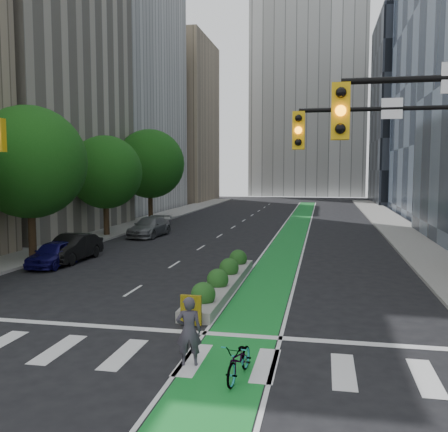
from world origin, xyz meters
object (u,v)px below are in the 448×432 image
at_px(bicycle, 239,360).
at_px(parked_car_left_near, 53,254).
at_px(parked_car_left_mid, 72,248).
at_px(median_planter, 223,281).
at_px(cyclist, 189,331).
at_px(parked_car_left_far, 150,227).

bearing_deg(bicycle, parked_car_left_near, 142.14).
bearing_deg(parked_car_left_mid, median_planter, -25.14).
xyz_separation_m(parked_car_left_near, parked_car_left_mid, (0.25, 1.54, 0.08)).
distance_m(median_planter, parked_car_left_near, 10.45).
bearing_deg(cyclist, bicycle, 145.97).
distance_m(parked_car_left_near, parked_car_left_mid, 1.56).
xyz_separation_m(bicycle, cyclist, (-1.45, 0.56, 0.45)).
bearing_deg(parked_car_left_mid, cyclist, -50.27).
relative_size(median_planter, cyclist, 5.54).
relative_size(cyclist, parked_car_left_far, 0.36).
xyz_separation_m(median_planter, cyclist, (0.80, -8.41, 0.55)).
distance_m(bicycle, cyclist, 1.62).
bearing_deg(cyclist, parked_car_left_mid, -64.60).
bearing_deg(median_planter, cyclist, -84.57).
relative_size(bicycle, cyclist, 0.97).
height_order(median_planter, parked_car_left_near, parked_car_left_near).
relative_size(median_planter, bicycle, 5.70).
relative_size(parked_car_left_near, parked_car_left_mid, 0.87).
height_order(bicycle, parked_car_left_far, parked_car_left_far).
bearing_deg(parked_car_left_far, cyclist, -64.70).
xyz_separation_m(parked_car_left_near, parked_car_left_far, (0.96, 12.35, 0.06)).
xyz_separation_m(median_planter, bicycle, (2.25, -8.97, 0.10)).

